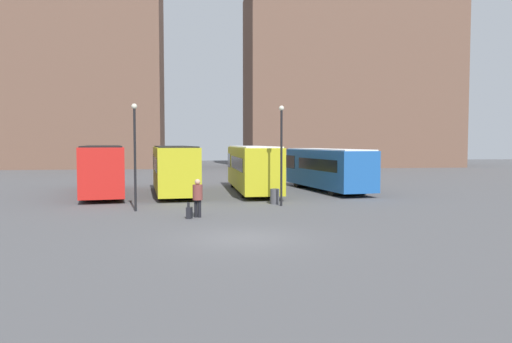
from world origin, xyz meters
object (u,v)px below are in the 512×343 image
at_px(bus_3, 327,168).
at_px(bus_0, 103,168).
at_px(bus_2, 252,167).
at_px(lamp_post_0, 135,148).
at_px(trash_bin, 275,196).
at_px(traveler, 198,195).
at_px(suitcase, 189,213).
at_px(lamp_post_1, 281,147).
at_px(bus_1, 174,168).

bearing_deg(bus_3, bus_0, 82.35).
xyz_separation_m(bus_2, lamp_post_0, (-6.96, -9.17, 1.43)).
bearing_deg(bus_0, bus_2, -98.06).
relative_size(bus_3, lamp_post_0, 2.01).
bearing_deg(trash_bin, traveler, -133.68).
relative_size(bus_0, suitcase, 16.34).
height_order(bus_0, trash_bin, bus_0).
distance_m(traveler, lamp_post_1, 6.20).
bearing_deg(bus_2, lamp_post_0, 142.06).
xyz_separation_m(bus_1, bus_3, (10.75, 1.04, -0.11)).
distance_m(bus_3, lamp_post_0, 15.53).
relative_size(bus_2, bus_3, 1.10).
bearing_deg(bus_3, trash_bin, 136.95).
xyz_separation_m(traveler, lamp_post_1, (4.54, 3.63, 2.16)).
relative_size(bus_1, suitcase, 13.62).
distance_m(bus_1, bus_2, 5.44).
xyz_separation_m(traveler, suitcase, (-0.38, -0.35, -0.78)).
distance_m(bus_0, suitcase, 13.27).
bearing_deg(trash_bin, lamp_post_1, -77.09).
distance_m(bus_3, traveler, 14.99).
xyz_separation_m(suitcase, lamp_post_0, (-2.69, 2.80, 2.91)).
bearing_deg(lamp_post_0, trash_bin, 15.70).
relative_size(bus_1, trash_bin, 12.11).
relative_size(bus_0, trash_bin, 14.52).
bearing_deg(bus_0, trash_bin, -132.26).
xyz_separation_m(traveler, lamp_post_0, (-3.07, 2.46, 2.13)).
distance_m(bus_2, traveler, 12.28).
bearing_deg(suitcase, lamp_post_0, 62.58).
relative_size(bus_1, traveler, 5.82).
height_order(bus_3, traveler, bus_3).
bearing_deg(bus_0, bus_1, -108.16).
xyz_separation_m(bus_2, bus_3, (5.39, 0.13, -0.11)).
bearing_deg(bus_3, bus_2, 82.73).
relative_size(bus_0, traveler, 6.98).
bearing_deg(bus_2, bus_1, 98.89).
bearing_deg(lamp_post_0, bus_2, 52.80).
bearing_deg(lamp_post_0, bus_3, 36.97).
height_order(bus_3, suitcase, bus_3).
height_order(bus_1, trash_bin, bus_1).
bearing_deg(suitcase, traveler, -28.94).
height_order(bus_0, bus_2, bus_0).
relative_size(traveler, suitcase, 2.34).
xyz_separation_m(suitcase, lamp_post_1, (4.92, 3.98, 2.94)).
distance_m(bus_1, lamp_post_1, 9.41).
height_order(bus_2, trash_bin, bus_2).
bearing_deg(trash_bin, suitcase, -133.99).
xyz_separation_m(bus_0, bus_3, (15.47, 0.26, -0.13)).
relative_size(bus_1, lamp_post_1, 1.90).
distance_m(bus_2, bus_3, 5.39).
relative_size(bus_2, traveler, 6.70).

